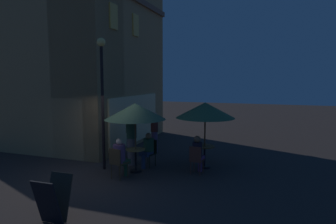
{
  "coord_description": "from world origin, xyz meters",
  "views": [
    {
      "loc": [
        -7.35,
        -5.02,
        3.04
      ],
      "look_at": [
        2.75,
        -1.43,
        1.83
      ],
      "focal_mm": 31.08,
      "sensor_mm": 36.0,
      "label": 1
    }
  ],
  "objects_px": {
    "patron_standing_3": "(130,135)",
    "patron_standing_4": "(154,132)",
    "patron_seated_1": "(120,155)",
    "patron_seated_2": "(198,152)",
    "cafe_chair_2": "(196,158)",
    "street_lamp_near_corner": "(102,85)",
    "cafe_table_0": "(136,157)",
    "patio_umbrella_0": "(135,112)",
    "cafe_chair_0": "(150,150)",
    "patron_seated_0": "(148,148)",
    "cafe_chair_1": "(117,161)",
    "menu_sandwich_board": "(53,200)",
    "cafe_table_1": "(205,152)",
    "patron_standing_5": "(132,139)",
    "patio_umbrella_1": "(205,110)"
  },
  "relations": [
    {
      "from": "patron_seated_1",
      "to": "patron_standing_5",
      "type": "distance_m",
      "value": 1.44
    },
    {
      "from": "patio_umbrella_0",
      "to": "patron_standing_5",
      "type": "relative_size",
      "value": 1.24
    },
    {
      "from": "cafe_chair_1",
      "to": "street_lamp_near_corner",
      "type": "bearing_deg",
      "value": 64.55
    },
    {
      "from": "menu_sandwich_board",
      "to": "cafe_chair_0",
      "type": "height_order",
      "value": "menu_sandwich_board"
    },
    {
      "from": "patron_standing_3",
      "to": "cafe_chair_0",
      "type": "bearing_deg",
      "value": -172.75
    },
    {
      "from": "patio_umbrella_0",
      "to": "cafe_chair_2",
      "type": "distance_m",
      "value": 2.45
    },
    {
      "from": "menu_sandwich_board",
      "to": "patio_umbrella_0",
      "type": "bearing_deg",
      "value": -3.28
    },
    {
      "from": "cafe_table_0",
      "to": "patio_umbrella_0",
      "type": "height_order",
      "value": "patio_umbrella_0"
    },
    {
      "from": "street_lamp_near_corner",
      "to": "patron_seated_2",
      "type": "bearing_deg",
      "value": -79.2
    },
    {
      "from": "cafe_table_0",
      "to": "cafe_chair_0",
      "type": "distance_m",
      "value": 0.79
    },
    {
      "from": "patron_seated_1",
      "to": "patron_standing_3",
      "type": "distance_m",
      "value": 2.48
    },
    {
      "from": "cafe_chair_0",
      "to": "cafe_chair_2",
      "type": "xyz_separation_m",
      "value": [
        -0.42,
        -1.75,
        -0.0
      ]
    },
    {
      "from": "menu_sandwich_board",
      "to": "patron_standing_3",
      "type": "height_order",
      "value": "patron_standing_3"
    },
    {
      "from": "cafe_table_1",
      "to": "patron_seated_1",
      "type": "relative_size",
      "value": 0.62
    },
    {
      "from": "cafe_table_0",
      "to": "cafe_chair_2",
      "type": "relative_size",
      "value": 0.82
    },
    {
      "from": "patron_seated_1",
      "to": "patron_seated_2",
      "type": "distance_m",
      "value": 2.46
    },
    {
      "from": "patron_standing_5",
      "to": "menu_sandwich_board",
      "type": "bearing_deg",
      "value": 39.11
    },
    {
      "from": "menu_sandwich_board",
      "to": "patron_standing_3",
      "type": "xyz_separation_m",
      "value": [
        5.31,
        0.88,
        0.37
      ]
    },
    {
      "from": "cafe_chair_0",
      "to": "cafe_table_0",
      "type": "bearing_deg",
      "value": 0.0
    },
    {
      "from": "cafe_table_0",
      "to": "patron_seated_1",
      "type": "relative_size",
      "value": 0.61
    },
    {
      "from": "patio_umbrella_1",
      "to": "patron_seated_1",
      "type": "distance_m",
      "value": 3.19
    },
    {
      "from": "patio_umbrella_0",
      "to": "patron_standing_4",
      "type": "distance_m",
      "value": 2.84
    },
    {
      "from": "patron_standing_3",
      "to": "patron_standing_4",
      "type": "bearing_deg",
      "value": -81.07
    },
    {
      "from": "patio_umbrella_0",
      "to": "patron_standing_4",
      "type": "xyz_separation_m",
      "value": [
        2.58,
        0.38,
        -1.13
      ]
    },
    {
      "from": "cafe_chair_0",
      "to": "cafe_chair_1",
      "type": "bearing_deg",
      "value": 0.68
    },
    {
      "from": "menu_sandwich_board",
      "to": "cafe_chair_2",
      "type": "bearing_deg",
      "value": -28.52
    },
    {
      "from": "cafe_chair_2",
      "to": "street_lamp_near_corner",
      "type": "bearing_deg",
      "value": 104.21
    },
    {
      "from": "cafe_chair_1",
      "to": "patron_seated_2",
      "type": "distance_m",
      "value": 2.56
    },
    {
      "from": "patron_seated_2",
      "to": "patron_standing_3",
      "type": "distance_m",
      "value": 3.19
    },
    {
      "from": "patron_seated_0",
      "to": "menu_sandwich_board",
      "type": "bearing_deg",
      "value": 10.78
    },
    {
      "from": "patron_seated_1",
      "to": "patron_seated_2",
      "type": "xyz_separation_m",
      "value": [
        1.21,
        -2.14,
        -0.0
      ]
    },
    {
      "from": "cafe_table_0",
      "to": "patron_standing_3",
      "type": "distance_m",
      "value": 1.94
    },
    {
      "from": "cafe_table_1",
      "to": "patron_standing_3",
      "type": "xyz_separation_m",
      "value": [
        0.42,
        3.06,
        0.34
      ]
    },
    {
      "from": "patron_standing_3",
      "to": "patron_seated_0",
      "type": "bearing_deg",
      "value": -177.84
    },
    {
      "from": "patio_umbrella_0",
      "to": "patio_umbrella_1",
      "type": "distance_m",
      "value": 2.36
    },
    {
      "from": "cafe_table_0",
      "to": "patron_seated_0",
      "type": "height_order",
      "value": "patron_seated_0"
    },
    {
      "from": "cafe_table_0",
      "to": "patio_umbrella_0",
      "type": "bearing_deg",
      "value": 0.0
    },
    {
      "from": "patio_umbrella_0",
      "to": "cafe_table_1",
      "type": "bearing_deg",
      "value": -59.77
    },
    {
      "from": "cafe_table_1",
      "to": "patio_umbrella_0",
      "type": "relative_size",
      "value": 0.34
    },
    {
      "from": "cafe_table_0",
      "to": "patron_seated_1",
      "type": "bearing_deg",
      "value": 166.58
    },
    {
      "from": "menu_sandwich_board",
      "to": "cafe_table_1",
      "type": "height_order",
      "value": "menu_sandwich_board"
    },
    {
      "from": "patron_standing_4",
      "to": "patron_standing_5",
      "type": "xyz_separation_m",
      "value": [
        -1.9,
        0.1,
        0.05
      ]
    },
    {
      "from": "cafe_chair_0",
      "to": "patron_seated_1",
      "type": "distance_m",
      "value": 1.53
    },
    {
      "from": "street_lamp_near_corner",
      "to": "patron_seated_2",
      "type": "relative_size",
      "value": 3.5
    },
    {
      "from": "patron_seated_0",
      "to": "patron_seated_2",
      "type": "height_order",
      "value": "patron_seated_2"
    },
    {
      "from": "cafe_table_0",
      "to": "patron_seated_0",
      "type": "distance_m",
      "value": 0.67
    },
    {
      "from": "patio_umbrella_1",
      "to": "patron_standing_3",
      "type": "height_order",
      "value": "patio_umbrella_1"
    },
    {
      "from": "patio_umbrella_0",
      "to": "patron_seated_0",
      "type": "relative_size",
      "value": 1.89
    },
    {
      "from": "cafe_table_0",
      "to": "patio_umbrella_1",
      "type": "bearing_deg",
      "value": -59.77
    },
    {
      "from": "cafe_chair_2",
      "to": "patron_seated_2",
      "type": "relative_size",
      "value": 0.74
    }
  ]
}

